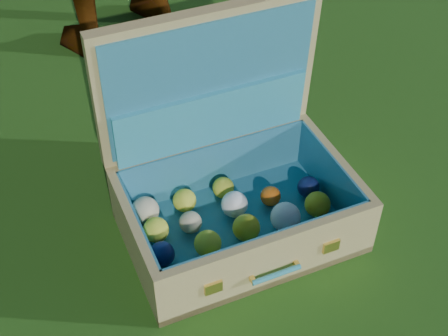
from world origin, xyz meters
TOP-DOWN VIEW (x-y plane):
  - ground at (0.00, 0.00)m, footprint 60.00×60.00m
  - suitcase at (0.12, 0.09)m, footprint 0.58×0.46m

SIDE VIEW (x-z plane):
  - ground at x=0.00m, z-range 0.00..0.00m
  - suitcase at x=0.12m, z-range -0.11..0.41m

